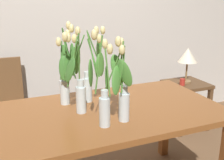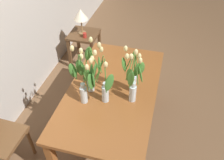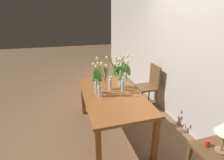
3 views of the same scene
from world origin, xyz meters
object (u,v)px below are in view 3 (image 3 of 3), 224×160
Objects in this scene: tulip_vase_1 at (96,82)px; tulip_vase_3 at (123,78)px; pillar_candle at (207,143)px; dining_chair at (150,84)px; side_table at (216,160)px; dining_table at (112,99)px; tulip_vase_2 at (111,77)px; tulip_vase_0 at (121,74)px; tulip_vase_4 at (100,82)px.

tulip_vase_1 is 1.03× the size of tulip_vase_3.
dining_chair is at bearing 171.03° from pillar_candle.
tulip_vase_1 is 1.05× the size of side_table.
tulip_vase_2 is (-0.20, 0.04, 0.30)m from dining_table.
tulip_vase_3 is at bearing 107.69° from dining_table.
tulip_vase_2 is 0.20m from tulip_vase_3.
dining_table is 0.38m from tulip_vase_1.
dining_table is 1.25m from dining_chair.
dining_table is 2.84× the size of tulip_vase_3.
tulip_vase_1 is 1.45m from dining_chair.
tulip_vase_0 is 1.09× the size of tulip_vase_4.
tulip_vase_1 is at bearing -143.49° from side_table.
tulip_vase_0 is at bearing -61.37° from dining_chair.
tulip_vase_2 is at bearing -153.05° from pillar_candle.
pillar_candle is at bearing 37.03° from tulip_vase_1.
tulip_vase_0 is 1.06× the size of side_table.
tulip_vase_3 is at bearing 100.02° from tulip_vase_4.
tulip_vase_0 reaches higher than dining_chair.
tulip_vase_1 is 0.13m from tulip_vase_4.
tulip_vase_3 reaches higher than dining_chair.
tulip_vase_2 is at bearing -133.34° from tulip_vase_3.
pillar_candle is (1.18, 0.95, -0.38)m from tulip_vase_4.
tulip_vase_4 reaches higher than dining_table.
tulip_vase_2 reaches higher than tulip_vase_3.
tulip_vase_0 is at bearing 170.55° from tulip_vase_3.
tulip_vase_1 is 1.08× the size of tulip_vase_4.
tulip_vase_2 is (-0.09, 0.28, 0.03)m from tulip_vase_1.
tulip_vase_1 is 7.71× the size of pillar_candle.
side_table is 7.33× the size of pillar_candle.
dining_table is at bearing -147.92° from side_table.
dining_table is 2.91× the size of side_table.
dining_chair is (-0.45, 0.82, -0.45)m from tulip_vase_0.
tulip_vase_0 reaches higher than side_table.
dining_chair is 12.40× the size of pillar_candle.
side_table is (1.52, 0.59, -0.54)m from tulip_vase_0.
dining_chair is at bearing 118.63° from tulip_vase_0.
tulip_vase_3 is at bearing -9.45° from tulip_vase_0.
pillar_candle is (1.25, 0.56, -0.38)m from tulip_vase_3.
tulip_vase_1 reaches higher than side_table.
tulip_vase_4 is (0.12, 0.03, 0.04)m from tulip_vase_1.
dining_chair is at bearing 113.77° from tulip_vase_1.
dining_table is 0.45m from tulip_vase_0.
tulip_vase_1 is 1.82m from side_table.
tulip_vase_4 is (0.23, -0.42, -0.01)m from tulip_vase_0.
tulip_vase_0 is 1.04× the size of tulip_vase_3.
tulip_vase_2 reaches higher than side_table.
side_table is at bearing -6.78° from dining_chair.
tulip_vase_2 reaches higher than dining_table.
tulip_vase_0 reaches higher than tulip_vase_4.
tulip_vase_4 is at bearing -79.98° from tulip_vase_3.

